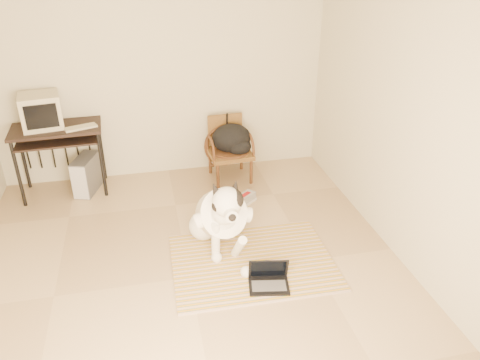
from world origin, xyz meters
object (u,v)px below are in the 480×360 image
object	(u,v)px
laptop	(269,279)
pc_tower	(87,175)
dog	(221,216)
backpack	(233,140)
crt_monitor	(41,111)
computer_desk	(57,137)
rattan_chair	(229,149)

from	to	relation	value
laptop	pc_tower	distance (m)	2.73
dog	backpack	size ratio (longest dim) A/B	2.49
dog	backpack	xyz separation A→B (m)	(0.42, 1.45, 0.17)
backpack	dog	bearing A→B (deg)	-106.23
crt_monitor	pc_tower	distance (m)	0.89
dog	crt_monitor	xyz separation A→B (m)	(-1.74, 1.56, 0.67)
pc_tower	backpack	world-z (taller)	backpack
computer_desk	pc_tower	distance (m)	0.56
computer_desk	pc_tower	size ratio (longest dim) A/B	2.03
crt_monitor	rattan_chair	world-z (taller)	crt_monitor
dog	backpack	bearing A→B (deg)	73.77
crt_monitor	backpack	world-z (taller)	crt_monitor
rattan_chair	backpack	size ratio (longest dim) A/B	1.60
pc_tower	crt_monitor	bearing A→B (deg)	167.48
dog	laptop	xyz separation A→B (m)	(0.30, -0.68, -0.27)
dog	pc_tower	bearing A→B (deg)	132.67
dog	rattan_chair	distance (m)	1.53
pc_tower	rattan_chair	bearing A→B (deg)	0.15
laptop	pc_tower	world-z (taller)	pc_tower
dog	computer_desk	size ratio (longest dim) A/B	1.19
dog	crt_monitor	size ratio (longest dim) A/B	2.49
laptop	dog	bearing A→B (deg)	113.40
dog	backpack	distance (m)	1.52
pc_tower	rattan_chair	distance (m)	1.75
crt_monitor	rattan_chair	xyz separation A→B (m)	(2.12, -0.08, -0.63)
backpack	rattan_chair	bearing A→B (deg)	139.11
laptop	backpack	world-z (taller)	backpack
crt_monitor	rattan_chair	bearing A→B (deg)	-2.16
crt_monitor	backpack	distance (m)	2.22
rattan_chair	dog	bearing A→B (deg)	-104.33
computer_desk	backpack	world-z (taller)	computer_desk
laptop	computer_desk	distance (m)	2.98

